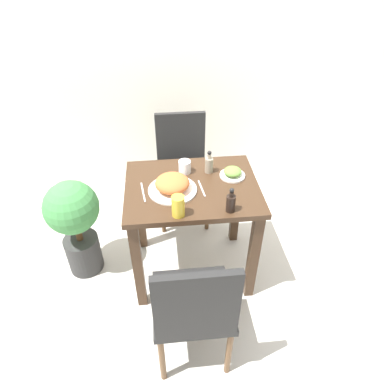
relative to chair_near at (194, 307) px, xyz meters
name	(u,v)px	position (x,y,z in m)	size (l,w,h in m)	color
ground_plane	(192,267)	(0.06, 0.68, -0.50)	(16.00, 16.00, 0.00)	beige
wall_back	(177,42)	(0.06, 1.90, 0.80)	(8.00, 0.05, 2.60)	white
dining_table	(192,205)	(0.06, 0.68, 0.11)	(0.83, 0.64, 0.76)	#3D2819
chair_near	(194,307)	(0.00, 0.00, 0.00)	(0.42, 0.42, 0.89)	black
chair_far	(182,163)	(0.05, 1.34, 0.00)	(0.42, 0.42, 0.89)	black
food_plate	(172,185)	(-0.06, 0.64, 0.30)	(0.30, 0.30, 0.10)	white
side_plate	(233,173)	(0.33, 0.75, 0.28)	(0.16, 0.16, 0.06)	white
drink_cup	(185,167)	(0.03, 0.83, 0.30)	(0.08, 0.08, 0.08)	white
juice_glass	(178,206)	(-0.04, 0.42, 0.32)	(0.07, 0.07, 0.13)	gold
sauce_bottle	(209,164)	(0.18, 0.82, 0.32)	(0.05, 0.05, 0.16)	gray
condiment_bottle	(231,202)	(0.25, 0.42, 0.32)	(0.05, 0.05, 0.16)	black
fork_utensil	(143,192)	(-0.24, 0.64, 0.26)	(0.03, 0.19, 0.00)	silver
spoon_utensil	(202,188)	(0.12, 0.64, 0.26)	(0.03, 0.16, 0.00)	silver
potted_plant_left	(75,221)	(-0.72, 0.77, -0.04)	(0.36, 0.36, 0.76)	#333333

